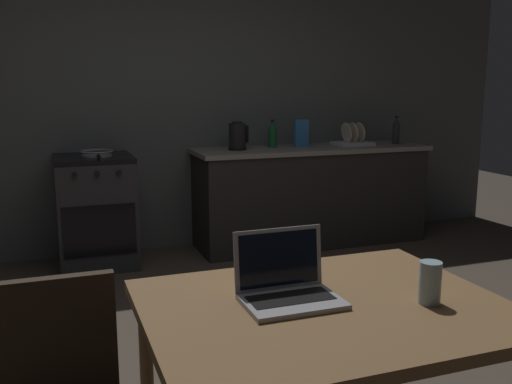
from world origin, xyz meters
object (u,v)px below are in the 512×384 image
dining_table (325,324)px  bottle (396,131)px  stove_oven (96,211)px  dish_rack (353,140)px  cereal_box (301,133)px  laptop (288,287)px  electric_kettle (237,136)px  frying_pan (97,153)px  drinking_glass (430,283)px  bottle_b (273,134)px

dining_table → bottle: bearing=53.0°
stove_oven → dish_rack: bearing=0.1°
stove_oven → cereal_box: cereal_box is taller
laptop → electric_kettle: (0.82, 3.00, 0.22)m
electric_kettle → frying_pan: (-1.18, -0.03, -0.09)m
dining_table → bottle: 3.80m
dining_table → dish_rack: dish_rack is taller
drinking_glass → bottle_b: bottle_b is taller
laptop → bottle: size_ratio=1.21×
dining_table → frying_pan: (-0.47, 3.04, 0.25)m
laptop → bottle_b: (1.18, 3.08, 0.22)m
cereal_box → bottle_b: (-0.25, 0.06, -0.01)m
frying_pan → dish_rack: dish_rack is taller
stove_oven → frying_pan: 0.47m
bottle → bottle_b: 1.21m
dining_table → bottle_b: size_ratio=4.78×
drinking_glass → electric_kettle: bearing=83.0°
bottle → frying_pan: (-2.74, 0.02, -0.10)m
bottle → frying_pan: bottle is taller
dining_table → drinking_glass: size_ratio=8.34×
dining_table → laptop: 0.17m
drinking_glass → cereal_box: size_ratio=0.58×
electric_kettle → bottle: size_ratio=0.93×
laptop → dish_rack: (1.95, 3.00, 0.15)m
electric_kettle → drinking_glass: (-0.39, -3.18, -0.19)m
electric_kettle → frying_pan: electric_kettle is taller
cereal_box → drinking_glass: bearing=-107.4°
stove_oven → drinking_glass: size_ratio=6.31×
frying_pan → bottle_b: size_ratio=1.73×
dining_table → stove_oven: bearing=99.1°
frying_pan → stove_oven: bearing=137.8°
bottle → cereal_box: size_ratio=1.07×
electric_kettle → bottle_b: 0.37m
stove_oven → dish_rack: 2.39m
bottle_b → drinking_glass: bearing=-102.9°
cereal_box → bottle: bearing=-4.2°
electric_kettle → drinking_glass: size_ratio=1.72×
stove_oven → drinking_glass: stove_oven is taller
laptop → bottle_b: 3.30m
stove_oven → bottle_b: (1.56, 0.08, 0.56)m
stove_oven → electric_kettle: electric_kettle is taller
bottle → dining_table: bearing=-127.0°
bottle → drinking_glass: 3.70m
drinking_glass → dish_rack: dish_rack is taller
dining_table → drinking_glass: (0.32, -0.11, 0.14)m
dining_table → cereal_box: (1.32, 3.09, 0.34)m
laptop → bottle: bearing=61.2°
dish_rack → bottle_b: bearing=174.1°
laptop → drinking_glass: 0.47m
laptop → bottle_b: size_ratio=1.29×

